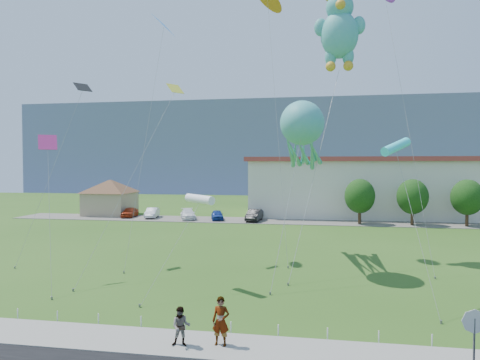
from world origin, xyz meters
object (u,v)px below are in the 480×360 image
Objects in this scene: parked_car_black at (254,215)px; parked_car_blue at (217,215)px; warehouse at (473,187)px; octopus_kite at (302,134)px; pavilion at (110,194)px; parked_car_white at (188,214)px; stop_sign at (474,329)px; teddy_bear_kite at (340,29)px; pedestrian_right at (181,326)px; pedestrian_left at (221,321)px; parked_car_silver at (152,213)px; parked_car_red at (130,212)px.

parked_car_blue is at bearing -178.57° from parked_car_black.
warehouse is 5.10× the size of octopus_kite.
warehouse is at bearing 55.93° from octopus_kite.
parked_car_white is (12.40, -3.18, -2.32)m from pavilion.
stop_sign is at bearing -68.18° from parked_car_black.
octopus_kite is 0.58× the size of teddy_bear_kite.
warehouse is 54.16m from pedestrian_right.
pedestrian_right is 16.90m from octopus_kite.
warehouse is at bearing 65.45° from pedestrian_left.
pedestrian_left is at bearing -92.79° from parked_car_blue.
parked_car_blue is at bearing -20.34° from parked_car_white.
parked_car_blue is (-33.67, -9.23, -3.45)m from warehouse.
pavilion is at bearing 128.44° from stop_sign.
pavilion reaches higher than parked_car_black.
parked_car_blue is at bearing 126.29° from teddy_bear_kite.
pavilion is 0.45× the size of teddy_bear_kite.
parked_car_black is (13.92, -0.90, 0.07)m from parked_car_silver.
parked_car_silver is at bearing 123.51° from stop_sign.
pedestrian_left reaches higher than parked_car_black.
parked_car_blue is at bearing 106.56° from pedestrian_left.
pedestrian_right is at bearing -119.51° from warehouse.
pedestrian_right is at bearing -60.34° from pavilion.
teddy_bear_kite is at bearing -36.37° from pavilion.
parked_car_silver is 0.90× the size of parked_car_white.
pedestrian_right is at bearing -110.58° from teddy_bear_kite.
parked_car_red reaches higher than parked_car_white.
warehouse is 30.53m from parked_car_black.
teddy_bear_kite is (-19.62, -28.38, 13.56)m from warehouse.
teddy_bear_kite is at bearing -124.65° from warehouse.
octopus_kite reaches higher than parked_car_red.
pavilion is at bearing 135.69° from octopus_kite.
pedestrian_left is at bearing -91.26° from parked_car_white.
pavilion is 39.16m from octopus_kite.
warehouse is at bearing 55.35° from teddy_bear_kite.
teddy_bear_kite is (30.38, -22.38, 14.66)m from pavilion.
pedestrian_right is at bearing -95.08° from parked_car_blue.
stop_sign is at bearing -15.32° from pedestrian_right.
octopus_kite reaches higher than parked_car_white.
pavilion is 8.02m from parked_car_silver.
parked_car_black is 0.21× the size of teddy_bear_kite.
octopus_kite is (-5.83, 15.19, 7.36)m from stop_sign.
parked_car_red is at bearing -169.78° from warehouse.
pedestrian_right is at bearing -164.27° from pedestrian_left.
stop_sign is 25.55m from teddy_bear_kite.
parked_car_black is (-2.20, 37.59, -0.07)m from pedestrian_right.
pavilion is at bearing 143.31° from parked_car_red.
parked_car_silver is 34.87m from teddy_bear_kite.
warehouse is 53.15m from pedestrian_left.
teddy_bear_kite reaches higher than parked_car_black.
parked_car_silver is at bearing -19.44° from pavilion.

